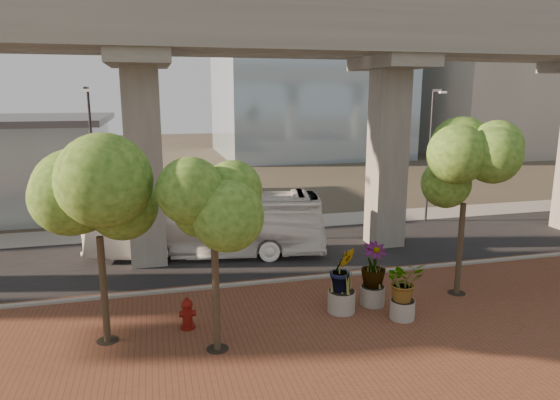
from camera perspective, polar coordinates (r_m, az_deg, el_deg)
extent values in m
plane|color=#3A362A|center=(23.29, 0.42, -7.56)|extent=(160.00, 160.00, 0.00)
cube|color=brown|center=(16.33, 7.92, -16.56)|extent=(70.00, 13.00, 0.06)
cube|color=black|center=(25.12, -0.75, -6.03)|extent=(90.00, 8.00, 0.04)
cube|color=gray|center=(21.45, 1.80, -9.09)|extent=(70.00, 0.25, 0.16)
cube|color=gray|center=(30.27, -3.22, -2.87)|extent=(90.00, 3.00, 0.06)
cube|color=gray|center=(22.48, 0.19, 18.91)|extent=(72.00, 2.40, 1.80)
cube|color=gray|center=(25.57, -1.71, 18.08)|extent=(72.00, 2.40, 1.80)
cube|color=gray|center=(26.82, -2.29, 20.81)|extent=(72.00, 0.12, 1.00)
cube|color=#A49E94|center=(72.06, 23.68, 14.42)|extent=(18.00, 16.00, 24.00)
imported|color=white|center=(24.56, -8.32, -2.76)|extent=(11.71, 4.94, 3.18)
cylinder|color=#67100B|center=(17.66, -10.48, -14.02)|extent=(0.49, 0.49, 0.11)
cylinder|color=#67100B|center=(17.49, -10.53, -12.84)|extent=(0.33, 0.33, 0.80)
sphere|color=#67100B|center=(17.33, -10.58, -11.65)|extent=(0.38, 0.38, 0.38)
cylinder|color=#67100B|center=(17.26, -10.60, -11.10)|extent=(0.11, 0.11, 0.14)
cylinder|color=#67100B|center=(17.46, -10.54, -12.64)|extent=(0.55, 0.22, 0.22)
cylinder|color=#AAA499|center=(18.44, 13.80, -12.04)|extent=(0.86, 0.86, 0.67)
imported|color=#2A5015|center=(18.04, 13.97, -8.97)|extent=(1.92, 1.92, 1.44)
cylinder|color=gray|center=(19.33, 10.51, -10.67)|extent=(0.91, 0.91, 0.71)
imported|color=#2A5015|center=(18.91, 10.65, -7.34)|extent=(2.23, 2.23, 1.67)
cylinder|color=#ADA79C|center=(18.58, 7.04, -11.41)|extent=(1.00, 1.00, 0.78)
imported|color=#2A5015|center=(18.12, 7.14, -7.87)|extent=(2.22, 2.22, 1.67)
cylinder|color=#483B29|center=(16.83, -19.49, -9.65)|extent=(0.22, 0.22, 3.47)
cylinder|color=black|center=(17.52, -19.08, -14.92)|extent=(0.70, 0.70, 0.01)
cylinder|color=#483B29|center=(15.44, -7.35, -10.19)|extent=(0.22, 0.22, 3.88)
cylinder|color=black|center=(16.27, -7.16, -16.51)|extent=(0.70, 0.70, 0.01)
cylinder|color=#483B29|center=(20.76, 19.87, -5.28)|extent=(0.22, 0.22, 3.66)
cylinder|color=black|center=(21.35, 19.52, -9.96)|extent=(0.70, 0.70, 0.01)
cylinder|color=#2D2D32|center=(27.93, -20.53, 3.56)|extent=(0.14, 0.14, 8.04)
cube|color=#2D2D32|center=(27.18, -21.27, 11.82)|extent=(0.15, 1.01, 0.15)
cube|color=silver|center=(26.68, -21.38, 11.60)|extent=(0.40, 0.20, 0.12)
cylinder|color=#323238|center=(31.73, 16.70, 4.68)|extent=(0.14, 0.14, 7.96)
cube|color=#323238|center=(31.08, 17.63, 11.85)|extent=(0.15, 0.99, 0.15)
cube|color=silver|center=(30.65, 18.12, 11.63)|extent=(0.40, 0.20, 0.12)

